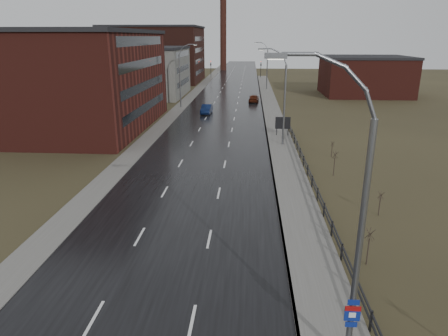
# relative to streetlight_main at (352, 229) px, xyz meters

# --- Properties ---
(road) EXTENTS (14.00, 300.00, 0.06)m
(road) POSITION_rel_streetlight_main_xyz_m (-8.47, 58.00, -6.03)
(road) COLOR black
(road) RESTS_ON ground
(sidewalk_right) EXTENTS (3.20, 180.00, 0.18)m
(sidewalk_right) POSITION_rel_streetlight_main_xyz_m (0.13, 33.00, -5.97)
(sidewalk_right) COLOR #595651
(sidewalk_right) RESTS_ON ground
(curb_right) EXTENTS (0.16, 180.00, 0.18)m
(curb_right) POSITION_rel_streetlight_main_xyz_m (-1.39, 33.00, -5.97)
(curb_right) COLOR slate
(curb_right) RESTS_ON ground
(sidewalk_left) EXTENTS (2.40, 260.00, 0.12)m
(sidewalk_left) POSITION_rel_streetlight_main_xyz_m (-16.67, 58.00, -6.00)
(sidewalk_left) COLOR #595651
(sidewalk_left) RESTS_ON ground
(warehouse_near) EXTENTS (22.44, 28.56, 13.50)m
(warehouse_near) POSITION_rel_streetlight_main_xyz_m (-29.46, 43.00, 0.70)
(warehouse_near) COLOR #471914
(warehouse_near) RESTS_ON ground
(warehouse_mid) EXTENTS (16.32, 20.40, 10.50)m
(warehouse_mid) POSITION_rel_streetlight_main_xyz_m (-26.46, 76.00, -0.80)
(warehouse_mid) COLOR slate
(warehouse_mid) RESTS_ON ground
(warehouse_far) EXTENTS (26.52, 24.48, 15.50)m
(warehouse_far) POSITION_rel_streetlight_main_xyz_m (-31.47, 106.00, 1.70)
(warehouse_far) COLOR #331611
(warehouse_far) RESTS_ON ground
(building_right) EXTENTS (18.36, 16.32, 8.50)m
(building_right) POSITION_rel_streetlight_main_xyz_m (21.83, 80.00, -1.80)
(building_right) COLOR #471914
(building_right) RESTS_ON ground
(smokestack) EXTENTS (2.70, 2.70, 30.70)m
(smokestack) POSITION_rel_streetlight_main_xyz_m (-14.47, 148.00, 9.44)
(smokestack) COLOR #331611
(smokestack) RESTS_ON ground
(streetlight_main) EXTENTS (3.91, 0.29, 12.11)m
(streetlight_main) POSITION_rel_streetlight_main_xyz_m (0.00, 0.00, 0.00)
(streetlight_main) COLOR slate
(streetlight_main) RESTS_ON ground
(streetlight_right_mid) EXTENTS (3.36, 0.28, 11.35)m
(streetlight_right_mid) POSITION_rel_streetlight_main_xyz_m (0.03, 34.00, -0.22)
(streetlight_right_mid) COLOR slate
(streetlight_right_mid) RESTS_ON ground
(streetlight_left) EXTENTS (3.36, 0.28, 11.35)m
(streetlight_left) POSITION_rel_streetlight_main_xyz_m (-16.17, 60.00, -0.22)
(streetlight_left) COLOR slate
(streetlight_left) RESTS_ON ground
(streetlight_right_far) EXTENTS (3.36, 0.28, 11.35)m
(streetlight_right_far) POSITION_rel_streetlight_main_xyz_m (0.03, 88.00, -0.22)
(streetlight_right_far) COLOR slate
(streetlight_right_far) RESTS_ON ground
(guardrail) EXTENTS (0.10, 53.05, 1.10)m
(guardrail) POSITION_rel_streetlight_main_xyz_m (1.83, 16.32, -5.35)
(guardrail) COLOR black
(guardrail) RESTS_ON ground
(shrub_c) EXTENTS (0.54, 0.57, 2.28)m
(shrub_c) POSITION_rel_streetlight_main_xyz_m (3.20, 7.64, -4.85)
(shrub_c) COLOR #382D23
(shrub_c) RESTS_ON ground
(shrub_d) EXTENTS (0.45, 0.47, 1.87)m
(shrub_d) POSITION_rel_streetlight_main_xyz_m (5.90, 14.48, -5.07)
(shrub_d) COLOR #382D23
(shrub_d) RESTS_ON ground
(shrub_e) EXTENTS (0.57, 0.60, 2.40)m
(shrub_e) POSITION_rel_streetlight_main_xyz_m (4.33, 23.27, -4.78)
(shrub_e) COLOR #382D23
(shrub_e) RESTS_ON ground
(shrub_f) EXTENTS (0.42, 0.44, 1.73)m
(shrub_f) POSITION_rel_streetlight_main_xyz_m (5.33, 29.58, -5.14)
(shrub_f) COLOR #382D23
(shrub_f) RESTS_ON ground
(billboard) EXTENTS (1.96, 0.17, 2.63)m
(billboard) POSITION_rel_streetlight_main_xyz_m (0.63, 38.64, -4.31)
(billboard) COLOR black
(billboard) RESTS_ON ground
(traffic_light_left) EXTENTS (0.58, 2.73, 5.30)m
(traffic_light_left) POSITION_rel_streetlight_main_xyz_m (-16.47, 118.00, -1.46)
(traffic_light_left) COLOR black
(traffic_light_left) RESTS_ON ground
(traffic_light_right) EXTENTS (0.58, 2.73, 5.30)m
(traffic_light_right) POSITION_rel_streetlight_main_xyz_m (-0.47, 118.00, -1.46)
(traffic_light_right) COLOR black
(traffic_light_right) RESTS_ON ground
(car_near) EXTENTS (1.78, 4.68, 1.52)m
(car_near) POSITION_rel_streetlight_main_xyz_m (-11.07, 54.29, -5.30)
(car_near) COLOR #0B183B
(car_near) RESTS_ON ground
(car_far) EXTENTS (2.20, 4.69, 1.55)m
(car_far) POSITION_rel_streetlight_main_xyz_m (-2.97, 67.39, -5.28)
(car_far) COLOR #47190B
(car_far) RESTS_ON ground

